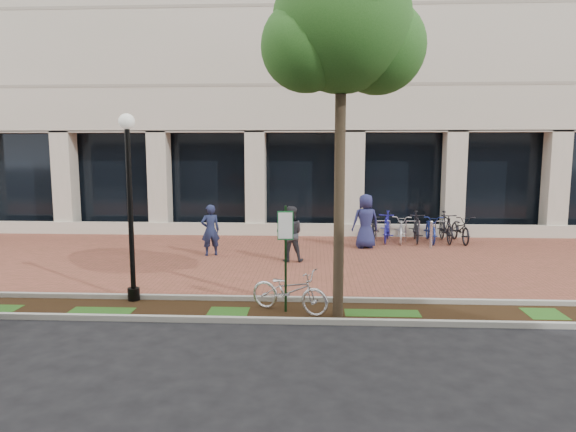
{
  "coord_description": "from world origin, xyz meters",
  "views": [
    {
      "loc": [
        0.41,
        -16.04,
        3.56
      ],
      "look_at": [
        -0.38,
        -0.8,
        1.51
      ],
      "focal_mm": 32.0,
      "sensor_mm": 36.0,
      "label": 1
    }
  ],
  "objects_px": {
    "lamppost": "(130,197)",
    "pedestrian_mid": "(290,234)",
    "locked_bicycle": "(290,291)",
    "bike_rack_cluster": "(416,228)",
    "bollard": "(431,234)",
    "parking_sign": "(286,245)",
    "street_tree": "(344,33)",
    "pedestrian_left": "(210,230)",
    "pedestrian_right": "(366,221)"
  },
  "relations": [
    {
      "from": "street_tree",
      "to": "bollard",
      "type": "bearing_deg",
      "value": 64.71
    },
    {
      "from": "locked_bicycle",
      "to": "street_tree",
      "type": "bearing_deg",
      "value": -76.81
    },
    {
      "from": "pedestrian_left",
      "to": "street_tree",
      "type": "bearing_deg",
      "value": 101.57
    },
    {
      "from": "street_tree",
      "to": "pedestrian_mid",
      "type": "bearing_deg",
      "value": 104.0
    },
    {
      "from": "parking_sign",
      "to": "pedestrian_mid",
      "type": "distance_m",
      "value": 5.07
    },
    {
      "from": "street_tree",
      "to": "bollard",
      "type": "height_order",
      "value": "street_tree"
    },
    {
      "from": "pedestrian_left",
      "to": "bollard",
      "type": "height_order",
      "value": "pedestrian_left"
    },
    {
      "from": "locked_bicycle",
      "to": "bike_rack_cluster",
      "type": "height_order",
      "value": "bike_rack_cluster"
    },
    {
      "from": "locked_bicycle",
      "to": "bollard",
      "type": "bearing_deg",
      "value": -7.45
    },
    {
      "from": "pedestrian_left",
      "to": "bollard",
      "type": "bearing_deg",
      "value": 169.97
    },
    {
      "from": "lamppost",
      "to": "parking_sign",
      "type": "bearing_deg",
      "value": -10.68
    },
    {
      "from": "lamppost",
      "to": "pedestrian_mid",
      "type": "relative_size",
      "value": 2.46
    },
    {
      "from": "street_tree",
      "to": "pedestrian_right",
      "type": "bearing_deg",
      "value": 80.49
    },
    {
      "from": "lamppost",
      "to": "bike_rack_cluster",
      "type": "relative_size",
      "value": 1.0
    },
    {
      "from": "parking_sign",
      "to": "pedestrian_right",
      "type": "bearing_deg",
      "value": 66.68
    },
    {
      "from": "locked_bicycle",
      "to": "bike_rack_cluster",
      "type": "distance_m",
      "value": 9.63
    },
    {
      "from": "pedestrian_left",
      "to": "pedestrian_right",
      "type": "height_order",
      "value": "pedestrian_right"
    },
    {
      "from": "pedestrian_mid",
      "to": "pedestrian_right",
      "type": "xyz_separation_m",
      "value": [
        2.57,
        2.29,
        0.09
      ]
    },
    {
      "from": "parking_sign",
      "to": "pedestrian_right",
      "type": "height_order",
      "value": "parking_sign"
    },
    {
      "from": "street_tree",
      "to": "locked_bicycle",
      "type": "xyz_separation_m",
      "value": [
        -1.08,
        0.22,
        -5.32
      ]
    },
    {
      "from": "lamppost",
      "to": "pedestrian_right",
      "type": "relative_size",
      "value": 2.23
    },
    {
      "from": "bike_rack_cluster",
      "to": "pedestrian_mid",
      "type": "bearing_deg",
      "value": -132.76
    },
    {
      "from": "parking_sign",
      "to": "pedestrian_left",
      "type": "relative_size",
      "value": 1.37
    },
    {
      "from": "lamppost",
      "to": "bike_rack_cluster",
      "type": "height_order",
      "value": "lamppost"
    },
    {
      "from": "pedestrian_left",
      "to": "bollard",
      "type": "distance_m",
      "value": 7.73
    },
    {
      "from": "pedestrian_left",
      "to": "bike_rack_cluster",
      "type": "bearing_deg",
      "value": 179.26
    },
    {
      "from": "pedestrian_mid",
      "to": "bollard",
      "type": "relative_size",
      "value": 1.75
    },
    {
      "from": "pedestrian_left",
      "to": "bike_rack_cluster",
      "type": "distance_m",
      "value": 7.81
    },
    {
      "from": "street_tree",
      "to": "pedestrian_right",
      "type": "xyz_separation_m",
      "value": [
        1.26,
        7.52,
        -4.83
      ]
    },
    {
      "from": "parking_sign",
      "to": "locked_bicycle",
      "type": "xyz_separation_m",
      "value": [
        0.08,
        0.01,
        -1.01
      ]
    },
    {
      "from": "pedestrian_right",
      "to": "pedestrian_left",
      "type": "bearing_deg",
      "value": 3.82
    },
    {
      "from": "parking_sign",
      "to": "street_tree",
      "type": "relative_size",
      "value": 0.32
    },
    {
      "from": "street_tree",
      "to": "pedestrian_mid",
      "type": "height_order",
      "value": "street_tree"
    },
    {
      "from": "pedestrian_right",
      "to": "bollard",
      "type": "distance_m",
      "value": 2.37
    },
    {
      "from": "lamppost",
      "to": "locked_bicycle",
      "type": "xyz_separation_m",
      "value": [
        3.68,
        -0.67,
        -1.95
      ]
    },
    {
      "from": "parking_sign",
      "to": "bollard",
      "type": "xyz_separation_m",
      "value": [
        4.75,
        7.37,
        -0.98
      ]
    },
    {
      "from": "street_tree",
      "to": "bollard",
      "type": "relative_size",
      "value": 7.37
    },
    {
      "from": "lamppost",
      "to": "pedestrian_left",
      "type": "distance_m",
      "value": 5.38
    },
    {
      "from": "bike_rack_cluster",
      "to": "parking_sign",
      "type": "bearing_deg",
      "value": -107.97
    },
    {
      "from": "parking_sign",
      "to": "lamppost",
      "type": "relative_size",
      "value": 0.54
    },
    {
      "from": "lamppost",
      "to": "bollard",
      "type": "distance_m",
      "value": 10.87
    },
    {
      "from": "pedestrian_right",
      "to": "pedestrian_mid",
      "type": "bearing_deg",
      "value": 28.94
    },
    {
      "from": "locked_bicycle",
      "to": "parking_sign",
      "type": "bearing_deg",
      "value": 124.46
    },
    {
      "from": "locked_bicycle",
      "to": "pedestrian_mid",
      "type": "distance_m",
      "value": 5.03
    },
    {
      "from": "pedestrian_mid",
      "to": "street_tree",
      "type": "bearing_deg",
      "value": 100.64
    },
    {
      "from": "pedestrian_left",
      "to": "bike_rack_cluster",
      "type": "relative_size",
      "value": 0.4
    },
    {
      "from": "bollard",
      "to": "bike_rack_cluster",
      "type": "distance_m",
      "value": 1.26
    },
    {
      "from": "pedestrian_left",
      "to": "pedestrian_right",
      "type": "xyz_separation_m",
      "value": [
        5.23,
        1.56,
        0.11
      ]
    },
    {
      "from": "pedestrian_mid",
      "to": "pedestrian_left",
      "type": "bearing_deg",
      "value": -18.67
    },
    {
      "from": "locked_bicycle",
      "to": "pedestrian_left",
      "type": "distance_m",
      "value": 6.44
    }
  ]
}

